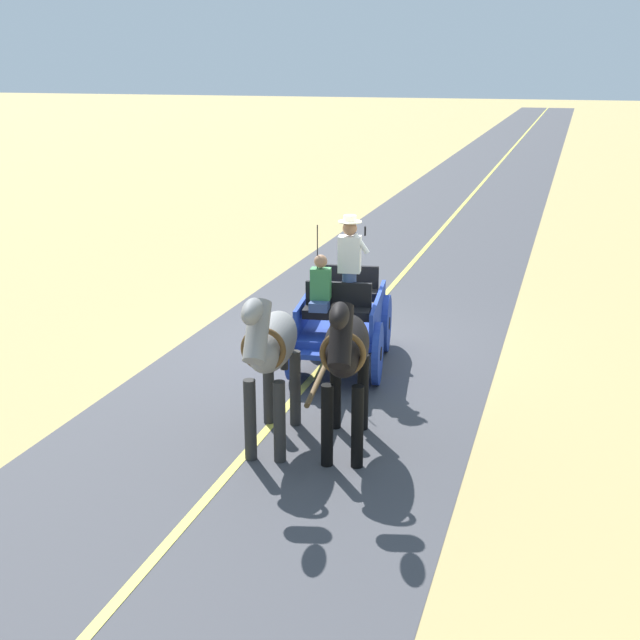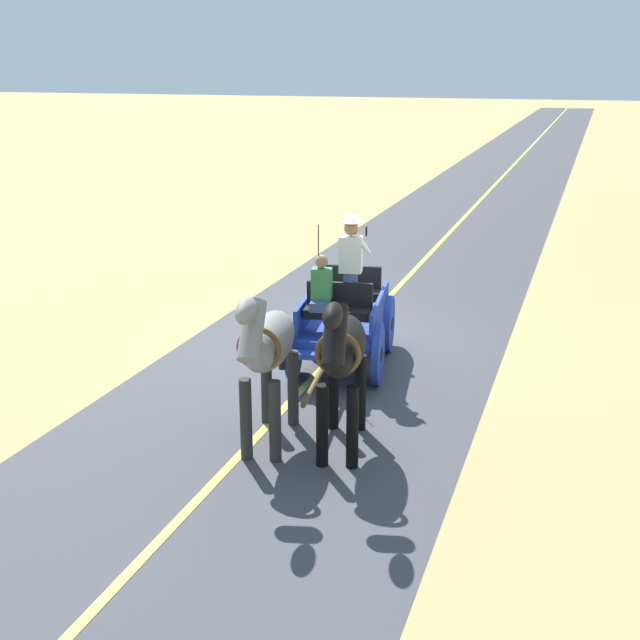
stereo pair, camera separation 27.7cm
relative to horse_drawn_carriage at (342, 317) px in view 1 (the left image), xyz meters
The scene contains 6 objects.
ground_plane 1.16m from the horse_drawn_carriage, 70.51° to the right, with size 200.00×200.00×0.00m, color tan.
road_surface 1.16m from the horse_drawn_carriage, 70.51° to the right, with size 5.38×160.00×0.01m, color #424247.
road_centre_stripe 1.15m from the horse_drawn_carriage, 70.51° to the right, with size 0.12×160.00×0.00m, color #DBCC4C.
horse_drawn_carriage is the anchor object (origin of this frame).
horse_near_side 3.11m from the horse_drawn_carriage, 106.65° to the left, with size 0.84×2.15×2.21m.
horse_off_side 3.11m from the horse_drawn_carriage, 89.11° to the left, with size 0.79×2.15×2.21m.
Camera 1 is at (-3.67, 12.90, 4.71)m, focal length 46.50 mm.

